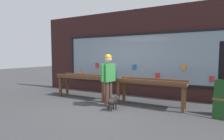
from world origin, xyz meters
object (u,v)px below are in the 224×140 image
(display_table_left, at_px, (83,79))
(display_table_right, at_px, (150,85))
(small_dog, at_px, (113,101))
(person_browsing, at_px, (108,76))

(display_table_left, bearing_deg, display_table_right, 0.03)
(display_table_right, height_order, small_dog, display_table_right)
(display_table_right, relative_size, small_dog, 3.94)
(display_table_left, relative_size, person_browsing, 1.35)
(small_dog, bearing_deg, display_table_left, 74.90)
(display_table_left, height_order, display_table_right, display_table_left)
(small_dog, bearing_deg, person_browsing, 60.41)
(display_table_left, distance_m, small_dog, 2.01)
(display_table_left, bearing_deg, person_browsing, -23.64)
(display_table_left, xyz_separation_m, display_table_right, (2.61, 0.00, -0.02))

